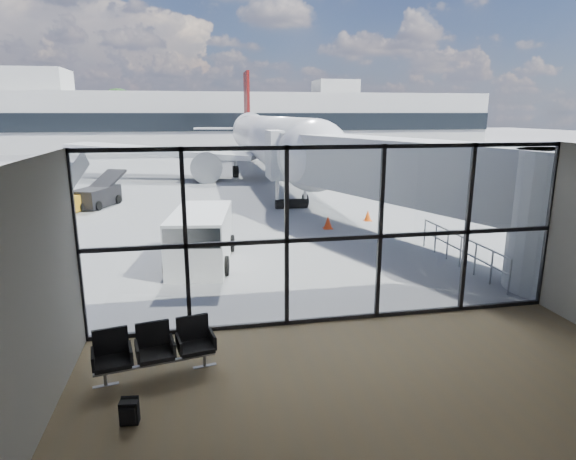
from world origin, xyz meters
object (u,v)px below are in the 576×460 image
object	(u,v)px
service_van	(201,238)
belt_loader	(97,195)
mobile_stairs	(55,203)
airliner	(268,140)
backpack	(129,412)
seating_row	(154,347)

from	to	relation	value
service_van	belt_loader	xyz separation A→B (m)	(-5.68, 12.17, -0.34)
mobile_stairs	airliner	bearing A→B (deg)	67.17
belt_loader	mobile_stairs	size ratio (longest dim) A/B	1.06
backpack	service_van	xyz separation A→B (m)	(1.37, 8.96, 0.74)
backpack	belt_loader	distance (m)	21.58
service_van	belt_loader	world-z (taller)	service_van
backpack	mobile_stairs	size ratio (longest dim) A/B	0.12
seating_row	service_van	xyz separation A→B (m)	(1.05, 7.32, 0.37)
backpack	service_van	distance (m)	9.10
backpack	mobile_stairs	world-z (taller)	mobile_stairs
belt_loader	mobile_stairs	bearing A→B (deg)	-106.97
seating_row	airliner	xyz separation A→B (m)	(7.11, 31.82, 2.41)
airliner	mobile_stairs	bearing A→B (deg)	-132.72
backpack	airliner	size ratio (longest dim) A/B	0.01
airliner	seating_row	bearing A→B (deg)	-102.43
service_van	mobile_stairs	distance (m)	12.45
mobile_stairs	service_van	bearing A→B (deg)	-33.59
seating_row	backpack	distance (m)	1.71
seating_row	mobile_stairs	size ratio (longest dim) A/B	0.60
seating_row	backpack	xyz separation A→B (m)	(-0.32, -1.64, -0.36)
seating_row	belt_loader	xyz separation A→B (m)	(-4.62, 19.49, 0.04)
seating_row	backpack	bearing A→B (deg)	-112.32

